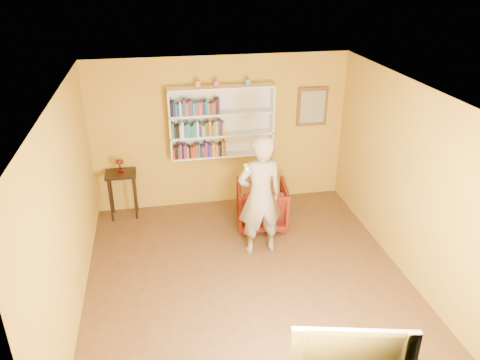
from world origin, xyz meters
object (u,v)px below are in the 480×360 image
armchair (262,205)px  person (260,196)px  television (350,348)px  bookshelf (221,121)px  ruby_lustre (119,163)px  console_table (121,180)px

armchair → person: (-0.21, -0.75, 0.57)m
television → armchair: bearing=102.5°
bookshelf → television: size_ratio=1.59×
bookshelf → television: (0.49, -4.66, -0.72)m
bookshelf → ruby_lustre: (-1.77, -0.16, -0.58)m
ruby_lustre → armchair: ruby_lustre is taller
bookshelf → console_table: (-1.77, -0.16, -0.90)m
bookshelf → armchair: (0.53, -0.91, -1.21)m
bookshelf → television: 4.74m
person → ruby_lustre: bearing=-42.8°
bookshelf → ruby_lustre: bearing=-174.8°
bookshelf → armchair: 1.61m
ruby_lustre → bookshelf: bearing=5.2°
bookshelf → person: bearing=-79.1°
ruby_lustre → person: size_ratio=0.12×
bookshelf → person: size_ratio=0.94×
person → television: 3.00m
bookshelf → console_table: 1.99m
bookshelf → armchair: bookshelf is taller
ruby_lustre → television: size_ratio=0.21×
television → ruby_lustre: bearing=129.8°
console_table → person: person is taller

